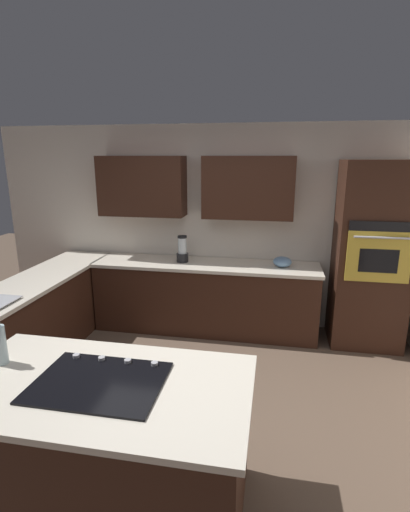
# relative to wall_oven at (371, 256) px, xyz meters

# --- Properties ---
(ground_plane) EXTENTS (14.00, 14.00, 0.00)m
(ground_plane) POSITION_rel_wall_oven_xyz_m (1.85, 1.72, -1.09)
(ground_plane) COLOR brown
(wall_back) EXTENTS (6.00, 0.44, 2.60)m
(wall_back) POSITION_rel_wall_oven_xyz_m (1.92, -0.33, 0.36)
(wall_back) COLOR silver
(wall_back) RESTS_ON ground
(lower_cabinets_back) EXTENTS (2.80, 0.60, 0.86)m
(lower_cabinets_back) POSITION_rel_wall_oven_xyz_m (1.95, -0.00, -0.66)
(lower_cabinets_back) COLOR #381E14
(lower_cabinets_back) RESTS_ON ground
(countertop_back) EXTENTS (2.84, 0.64, 0.04)m
(countertop_back) POSITION_rel_wall_oven_xyz_m (1.95, -0.00, -0.21)
(countertop_back) COLOR silver
(countertop_back) RESTS_ON lower_cabinets_back
(lower_cabinets_side) EXTENTS (0.60, 2.90, 0.86)m
(lower_cabinets_side) POSITION_rel_wall_oven_xyz_m (3.67, 1.17, -0.66)
(lower_cabinets_side) COLOR #381E14
(lower_cabinets_side) RESTS_ON ground
(countertop_side) EXTENTS (0.64, 2.94, 0.04)m
(countertop_side) POSITION_rel_wall_oven_xyz_m (3.67, 1.17, -0.21)
(countertop_side) COLOR silver
(countertop_side) RESTS_ON lower_cabinets_side
(island_base) EXTENTS (1.73, 0.90, 0.86)m
(island_base) POSITION_rel_wall_oven_xyz_m (2.10, 2.67, -0.66)
(island_base) COLOR #381E14
(island_base) RESTS_ON ground
(island_top) EXTENTS (1.81, 0.98, 0.04)m
(island_top) POSITION_rel_wall_oven_xyz_m (2.10, 2.67, -0.21)
(island_top) COLOR silver
(island_top) RESTS_ON island_base
(wall_oven) EXTENTS (0.80, 0.66, 2.17)m
(wall_oven) POSITION_rel_wall_oven_xyz_m (0.00, 0.00, 0.00)
(wall_oven) COLOR #381E14
(wall_oven) RESTS_ON ground
(cooktop) EXTENTS (0.76, 0.56, 0.03)m
(cooktop) POSITION_rel_wall_oven_xyz_m (2.10, 2.67, -0.18)
(cooktop) COLOR black
(cooktop) RESTS_ON island_top
(blender) EXTENTS (0.15, 0.15, 0.34)m
(blender) POSITION_rel_wall_oven_xyz_m (2.25, -0.03, -0.04)
(blender) COLOR black
(blender) RESTS_ON countertop_back
(mixing_bowl) EXTENTS (0.22, 0.22, 0.12)m
(mixing_bowl) POSITION_rel_wall_oven_xyz_m (1.00, -0.03, -0.12)
(mixing_bowl) COLOR #668CB2
(mixing_bowl) RESTS_ON countertop_back
(oil_bottle) EXTENTS (0.08, 0.08, 0.34)m
(oil_bottle) POSITION_rel_wall_oven_xyz_m (2.82, 2.58, -0.05)
(oil_bottle) COLOR silver
(oil_bottle) RESTS_ON island_top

